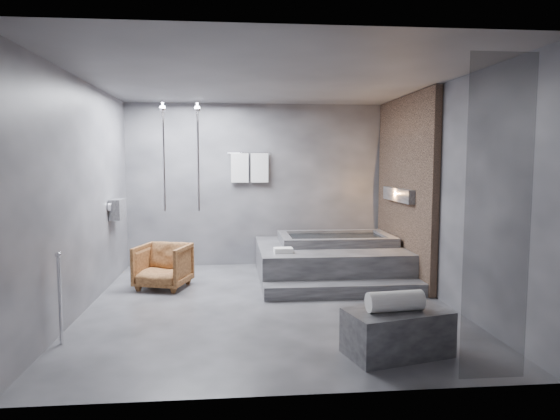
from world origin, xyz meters
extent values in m
plane|color=#303033|center=(0.00, 0.00, 0.00)|extent=(5.00, 5.00, 0.00)
cube|color=#515053|center=(0.00, 0.00, 2.80)|extent=(4.50, 5.00, 0.04)
cube|color=#3B3B40|center=(0.00, 2.50, 1.40)|extent=(4.50, 0.04, 2.80)
cube|color=#3B3B40|center=(0.00, -2.50, 1.40)|extent=(4.50, 0.04, 2.80)
cube|color=#3B3B40|center=(-2.25, 0.00, 1.40)|extent=(0.04, 5.00, 2.80)
cube|color=#3B3B40|center=(2.25, 0.00, 1.40)|extent=(0.04, 5.00, 2.80)
cube|color=#8B6A51|center=(2.19, 1.25, 1.40)|extent=(0.10, 2.40, 2.78)
cube|color=#FF9938|center=(2.11, 1.25, 1.30)|extent=(0.14, 1.20, 0.20)
cube|color=gray|center=(-2.16, 1.40, 1.10)|extent=(0.16, 0.42, 0.30)
imported|color=beige|center=(-2.15, 1.30, 1.05)|extent=(0.08, 0.08, 0.21)
imported|color=beige|center=(-2.15, 1.50, 1.03)|extent=(0.07, 0.07, 0.15)
cylinder|color=silver|center=(-1.00, 2.05, 1.90)|extent=(0.04, 0.04, 1.80)
cylinder|color=silver|center=(-1.55, 2.05, 1.90)|extent=(0.04, 0.04, 1.80)
cylinder|color=silver|center=(-0.15, 2.44, 1.95)|extent=(0.75, 0.02, 0.02)
cube|color=white|center=(-0.32, 2.42, 1.70)|extent=(0.30, 0.06, 0.50)
cube|color=white|center=(0.02, 2.42, 1.70)|extent=(0.30, 0.06, 0.50)
cylinder|color=silver|center=(-2.15, -1.20, 0.45)|extent=(0.04, 0.04, 0.90)
cube|color=black|center=(1.65, -2.45, 1.35)|extent=(0.55, 0.01, 2.60)
cube|color=#363538|center=(1.05, 1.45, 0.25)|extent=(2.20, 2.00, 0.50)
cube|color=#363538|center=(1.05, 0.27, 0.09)|extent=(2.20, 0.36, 0.18)
cube|color=#2D2E30|center=(1.08, -1.77, 0.21)|extent=(1.05, 0.74, 0.43)
imported|color=#4B2912|center=(-1.45, 0.96, 0.32)|extent=(0.85, 0.86, 0.64)
cylinder|color=white|center=(1.05, -1.80, 0.52)|extent=(0.55, 0.25, 0.19)
cube|color=white|center=(0.27, 0.86, 0.54)|extent=(0.27, 0.21, 0.07)
camera|label=1|loc=(-0.44, -6.19, 1.81)|focal=32.00mm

